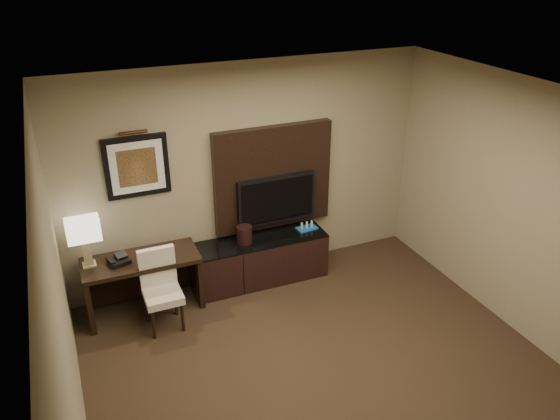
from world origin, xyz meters
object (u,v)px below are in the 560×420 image
credenza (259,260)px  tv (276,199)px  desk_chair (163,295)px  desk_phone (119,259)px  desk (144,284)px  table_lamp (86,245)px  minibar_tray (307,226)px  ice_bucket (244,235)px

credenza → tv: (0.30, 0.14, 0.73)m
tv → desk_chair: size_ratio=1.20×
desk_chair → desk_phone: (-0.37, 0.39, 0.33)m
desk → desk_phone: (-0.23, -0.01, 0.40)m
credenza → table_lamp: bearing=-180.0°
desk → desk_chair: size_ratio=1.55×
minibar_tray → desk_phone: bearing=-178.1°
desk_chair → ice_bucket: (1.11, 0.46, 0.28)m
table_lamp → desk_phone: (0.31, -0.09, -0.21)m
tv → ice_bucket: 0.59m
credenza → minibar_tray: minibar_tray is taller
credenza → tv: size_ratio=1.70×
ice_bucket → tv: bearing=15.7°
ice_bucket → table_lamp: bearing=179.4°
tv → minibar_tray: size_ratio=3.88×
credenza → tv: bearing=26.0°
tv → ice_bucket: tv is taller
desk_phone → minibar_tray: size_ratio=0.82×
desk_chair → desk_phone: size_ratio=3.92×
desk_phone → desk: bearing=-13.3°
table_lamp → desk_phone: table_lamp is taller
desk_phone → minibar_tray: (2.33, 0.08, -0.11)m
desk → table_lamp: (-0.53, 0.08, 0.60)m
credenza → desk_chair: desk_chair is taller
credenza → minibar_tray: (0.66, 0.02, 0.34)m
desk_phone → ice_bucket: (1.49, 0.07, -0.05)m
credenza → tv: tv is taller
desk_chair → credenza: bearing=19.3°
table_lamp → minibar_tray: (2.63, -0.01, -0.31)m
desk → minibar_tray: (2.10, 0.07, 0.29)m
desk → tv: 1.87m
tv → desk_phone: tv is taller
desk_chair → minibar_tray: desk_chair is taller
table_lamp → ice_bucket: size_ratio=2.43×
ice_bucket → minibar_tray: 0.84m
desk → tv: size_ratio=1.29×
tv → ice_bucket: bearing=-164.3°
tv → table_lamp: 2.27m
tv → minibar_tray: 0.55m
minibar_tray → desk: bearing=-178.1°
desk_chair → ice_bucket: bearing=22.3°
credenza → desk_phone: size_ratio=8.03×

